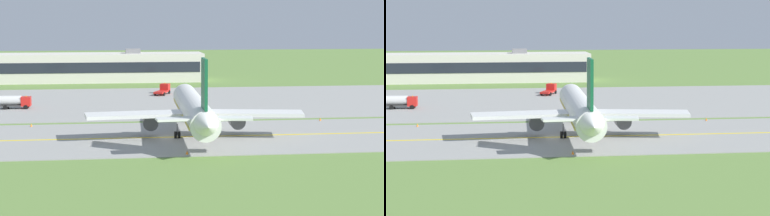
% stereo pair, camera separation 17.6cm
% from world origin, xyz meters
% --- Properties ---
extents(ground_plane, '(500.00, 500.00, 0.00)m').
position_xyz_m(ground_plane, '(0.00, 0.00, 0.00)').
color(ground_plane, olive).
extents(taxiway_strip, '(240.00, 28.00, 0.10)m').
position_xyz_m(taxiway_strip, '(0.00, 0.00, 0.05)').
color(taxiway_strip, gray).
rests_on(taxiway_strip, ground).
extents(apron_pad, '(140.00, 52.00, 0.10)m').
position_xyz_m(apron_pad, '(10.00, 42.00, 0.05)').
color(apron_pad, gray).
rests_on(apron_pad, ground).
extents(taxiway_centreline, '(220.00, 0.60, 0.01)m').
position_xyz_m(taxiway_centreline, '(0.00, 0.00, 0.11)').
color(taxiway_centreline, yellow).
rests_on(taxiway_centreline, taxiway_strip).
extents(airplane_lead, '(32.51, 39.59, 12.70)m').
position_xyz_m(airplane_lead, '(4.16, 0.57, 4.13)').
color(airplane_lead, white).
rests_on(airplane_lead, ground).
extents(service_truck_baggage, '(4.29, 6.70, 2.59)m').
position_xyz_m(service_truck_baggage, '(3.81, 54.82, 1.18)').
color(service_truck_baggage, red).
rests_on(service_truck_baggage, ground).
extents(service_truck_fuel, '(6.03, 2.42, 2.65)m').
position_xyz_m(service_truck_fuel, '(-26.61, 34.20, 1.53)').
color(service_truck_fuel, red).
rests_on(service_truck_fuel, ground).
extents(terminal_building, '(63.69, 12.08, 8.90)m').
position_xyz_m(terminal_building, '(-14.68, 87.57, 3.87)').
color(terminal_building, beige).
rests_on(terminal_building, ground).
extents(traffic_cone_near_edge, '(0.44, 0.44, 0.60)m').
position_xyz_m(traffic_cone_near_edge, '(-21.13, 12.23, 0.30)').
color(traffic_cone_near_edge, orange).
rests_on(traffic_cone_near_edge, ground).
extents(traffic_cone_mid_edge, '(0.44, 0.44, 0.60)m').
position_xyz_m(traffic_cone_mid_edge, '(1.62, -12.70, 0.30)').
color(traffic_cone_mid_edge, orange).
rests_on(traffic_cone_mid_edge, ground).
extents(traffic_cone_far_edge, '(0.44, 0.44, 0.60)m').
position_xyz_m(traffic_cone_far_edge, '(27.56, 12.65, 0.30)').
color(traffic_cone_far_edge, orange).
rests_on(traffic_cone_far_edge, ground).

